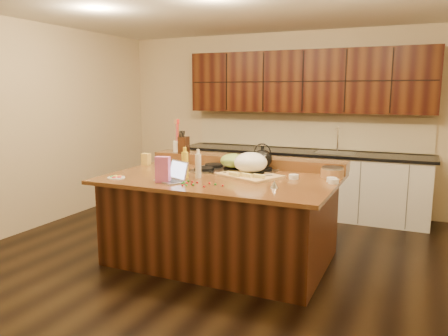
% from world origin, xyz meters
% --- Properties ---
extents(room, '(5.52, 5.02, 2.72)m').
position_xyz_m(room, '(0.00, 0.00, 1.35)').
color(room, black).
rests_on(room, ground).
extents(island, '(2.40, 1.60, 0.92)m').
position_xyz_m(island, '(0.00, 0.00, 0.46)').
color(island, black).
rests_on(island, ground).
extents(back_ledge, '(2.40, 0.30, 0.12)m').
position_xyz_m(back_ledge, '(0.00, 0.70, 0.98)').
color(back_ledge, '#2F1F0A').
rests_on(back_ledge, island).
extents(cooktop, '(0.92, 0.52, 0.05)m').
position_xyz_m(cooktop, '(0.00, 0.30, 0.94)').
color(cooktop, gray).
rests_on(cooktop, island).
extents(back_counter, '(3.70, 0.66, 2.40)m').
position_xyz_m(back_counter, '(0.30, 2.23, 0.98)').
color(back_counter, silver).
rests_on(back_counter, ground).
extents(kettle, '(0.28, 0.28, 0.20)m').
position_xyz_m(kettle, '(0.30, 0.43, 1.07)').
color(kettle, black).
rests_on(kettle, cooktop).
extents(green_bowl, '(0.35, 0.35, 0.16)m').
position_xyz_m(green_bowl, '(0.00, 0.30, 1.04)').
color(green_bowl, olive).
rests_on(green_bowl, cooktop).
extents(laptop, '(0.36, 0.34, 0.20)m').
position_xyz_m(laptop, '(-0.33, -0.44, 0.97)').
color(laptop, '#B7B7BC').
rests_on(laptop, island).
extents(oil_bottle, '(0.09, 0.09, 0.27)m').
position_xyz_m(oil_bottle, '(-0.31, -0.24, 1.06)').
color(oil_bottle, yellow).
rests_on(oil_bottle, island).
extents(vinegar_bottle, '(0.08, 0.08, 0.25)m').
position_xyz_m(vinegar_bottle, '(-0.19, -0.18, 1.04)').
color(vinegar_bottle, silver).
rests_on(vinegar_bottle, island).
extents(wooden_tray, '(0.74, 0.66, 0.25)m').
position_xyz_m(wooden_tray, '(0.26, 0.15, 1.03)').
color(wooden_tray, tan).
rests_on(wooden_tray, island).
extents(ramekin_a, '(0.10, 0.10, 0.04)m').
position_xyz_m(ramekin_a, '(1.15, 0.11, 0.94)').
color(ramekin_a, white).
rests_on(ramekin_a, island).
extents(ramekin_b, '(0.10, 0.10, 0.04)m').
position_xyz_m(ramekin_b, '(1.12, 0.18, 0.94)').
color(ramekin_b, white).
rests_on(ramekin_b, island).
extents(ramekin_c, '(0.13, 0.13, 0.04)m').
position_xyz_m(ramekin_c, '(0.73, 0.17, 0.94)').
color(ramekin_c, white).
rests_on(ramekin_c, island).
extents(strainer_bowl, '(0.29, 0.29, 0.09)m').
position_xyz_m(strainer_bowl, '(1.08, 0.42, 0.97)').
color(strainer_bowl, '#996B3F').
rests_on(strainer_bowl, island).
extents(kitchen_timer, '(0.10, 0.10, 0.07)m').
position_xyz_m(kitchen_timer, '(0.68, -0.32, 0.96)').
color(kitchen_timer, silver).
rests_on(kitchen_timer, island).
extents(pink_bag, '(0.15, 0.10, 0.26)m').
position_xyz_m(pink_bag, '(-0.40, -0.53, 1.05)').
color(pink_bag, '#CE61A4').
rests_on(pink_bag, island).
extents(candy_plate, '(0.19, 0.19, 0.01)m').
position_xyz_m(candy_plate, '(-0.96, -0.55, 0.93)').
color(candy_plate, white).
rests_on(candy_plate, island).
extents(package_box, '(0.11, 0.08, 0.14)m').
position_xyz_m(package_box, '(-1.15, 0.28, 0.99)').
color(package_box, gold).
rests_on(package_box, island).
extents(utensil_crock, '(0.15, 0.15, 0.14)m').
position_xyz_m(utensil_crock, '(-0.95, 0.70, 1.11)').
color(utensil_crock, white).
rests_on(utensil_crock, back_ledge).
extents(knife_block, '(0.12, 0.17, 0.20)m').
position_xyz_m(knife_block, '(-0.86, 0.70, 1.14)').
color(knife_block, black).
rests_on(knife_block, back_ledge).
extents(gumdrop_0, '(0.02, 0.02, 0.02)m').
position_xyz_m(gumdrop_0, '(-0.15, -0.50, 0.93)').
color(gumdrop_0, red).
rests_on(gumdrop_0, island).
extents(gumdrop_1, '(0.02, 0.02, 0.02)m').
position_xyz_m(gumdrop_1, '(-0.11, -0.58, 0.93)').
color(gumdrop_1, '#198C26').
rests_on(gumdrop_1, island).
extents(gumdrop_2, '(0.02, 0.02, 0.02)m').
position_xyz_m(gumdrop_2, '(0.07, -0.57, 0.93)').
color(gumdrop_2, red).
rests_on(gumdrop_2, island).
extents(gumdrop_3, '(0.02, 0.02, 0.02)m').
position_xyz_m(gumdrop_3, '(-0.19, -0.46, 0.93)').
color(gumdrop_3, '#198C26').
rests_on(gumdrop_3, island).
extents(gumdrop_4, '(0.02, 0.02, 0.02)m').
position_xyz_m(gumdrop_4, '(-0.13, -0.42, 0.93)').
color(gumdrop_4, red).
rests_on(gumdrop_4, island).
extents(gumdrop_5, '(0.02, 0.02, 0.02)m').
position_xyz_m(gumdrop_5, '(0.13, -0.44, 0.93)').
color(gumdrop_5, '#198C26').
rests_on(gumdrop_5, island).
extents(gumdrop_6, '(0.02, 0.02, 0.02)m').
position_xyz_m(gumdrop_6, '(-0.14, -0.61, 0.93)').
color(gumdrop_6, red).
rests_on(gumdrop_6, island).
extents(gumdrop_7, '(0.02, 0.02, 0.02)m').
position_xyz_m(gumdrop_7, '(-0.06, -0.54, 0.93)').
color(gumdrop_7, '#198C26').
rests_on(gumdrop_7, island).
extents(gumdrop_8, '(0.02, 0.02, 0.02)m').
position_xyz_m(gumdrop_8, '(-0.08, -0.52, 0.93)').
color(gumdrop_8, red).
rests_on(gumdrop_8, island).
extents(gumdrop_9, '(0.02, 0.02, 0.02)m').
position_xyz_m(gumdrop_9, '(-0.19, -0.48, 0.93)').
color(gumdrop_9, '#198C26').
rests_on(gumdrop_9, island).
extents(gumdrop_10, '(0.02, 0.02, 0.02)m').
position_xyz_m(gumdrop_10, '(0.05, -0.41, 0.93)').
color(gumdrop_10, red).
rests_on(gumdrop_10, island).
extents(gumdrop_11, '(0.02, 0.02, 0.02)m').
position_xyz_m(gumdrop_11, '(-0.18, -0.41, 0.93)').
color(gumdrop_11, '#198C26').
rests_on(gumdrop_11, island).
extents(gumdrop_12, '(0.02, 0.02, 0.02)m').
position_xyz_m(gumdrop_12, '(0.22, -0.46, 0.93)').
color(gumdrop_12, red).
rests_on(gumdrop_12, island).
extents(gumdrop_13, '(0.02, 0.02, 0.02)m').
position_xyz_m(gumdrop_13, '(-0.19, -0.53, 0.93)').
color(gumdrop_13, '#198C26').
rests_on(gumdrop_13, island).
extents(gumdrop_14, '(0.02, 0.02, 0.02)m').
position_xyz_m(gumdrop_14, '(-0.07, -0.44, 0.93)').
color(gumdrop_14, red).
rests_on(gumdrop_14, island).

